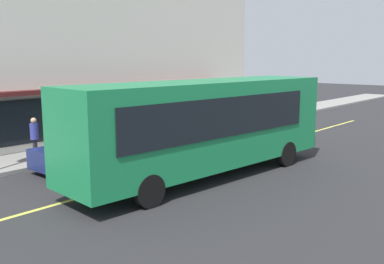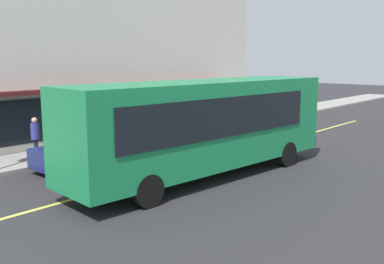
{
  "view_description": "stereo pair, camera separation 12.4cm",
  "coord_description": "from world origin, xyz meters",
  "px_view_note": "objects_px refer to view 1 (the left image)",
  "views": [
    {
      "loc": [
        -11.93,
        -11.16,
        4.3
      ],
      "look_at": [
        -0.03,
        -0.78,
        1.6
      ],
      "focal_mm": 40.62,
      "sensor_mm": 36.0,
      "label": 1
    },
    {
      "loc": [
        -11.84,
        -11.26,
        4.3
      ],
      "look_at": [
        -0.03,
        -0.78,
        1.6
      ],
      "focal_mm": 40.62,
      "sensor_mm": 36.0,
      "label": 2
    }
  ],
  "objects_px": {
    "car_navy": "(90,149)",
    "pedestrian_at_corner": "(237,108)",
    "bus": "(206,123)",
    "pedestrian_near_storefront": "(34,134)"
  },
  "relations": [
    {
      "from": "car_navy",
      "to": "pedestrian_near_storefront",
      "type": "distance_m",
      "value": 2.61
    },
    {
      "from": "bus",
      "to": "pedestrian_near_storefront",
      "type": "height_order",
      "value": "bus"
    },
    {
      "from": "pedestrian_at_corner",
      "to": "pedestrian_near_storefront",
      "type": "xyz_separation_m",
      "value": [
        -13.67,
        0.52,
        0.05
      ]
    },
    {
      "from": "car_navy",
      "to": "pedestrian_at_corner",
      "type": "relative_size",
      "value": 2.57
    },
    {
      "from": "bus",
      "to": "pedestrian_near_storefront",
      "type": "bearing_deg",
      "value": 113.97
    },
    {
      "from": "bus",
      "to": "pedestrian_near_storefront",
      "type": "relative_size",
      "value": 6.47
    },
    {
      "from": "pedestrian_near_storefront",
      "to": "pedestrian_at_corner",
      "type": "bearing_deg",
      "value": -2.18
    },
    {
      "from": "pedestrian_at_corner",
      "to": "pedestrian_near_storefront",
      "type": "height_order",
      "value": "pedestrian_near_storefront"
    },
    {
      "from": "bus",
      "to": "car_navy",
      "type": "xyz_separation_m",
      "value": [
        -1.95,
        4.32,
        -1.24
      ]
    },
    {
      "from": "pedestrian_near_storefront",
      "to": "bus",
      "type": "bearing_deg",
      "value": -66.03
    }
  ]
}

